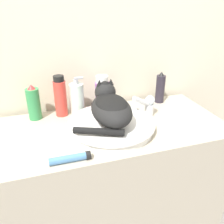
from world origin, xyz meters
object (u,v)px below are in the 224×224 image
(hairspray_can_black, at_px, (160,88))
(soap_pump_bottle, at_px, (77,98))
(shampoo_bottle_tall, at_px, (60,97))
(mouthwash_bottle, at_px, (102,94))
(cat, at_px, (110,106))
(spray_bottle_trigger, at_px, (34,103))
(faucet, at_px, (148,104))
(cream_tube, at_px, (71,158))

(hairspray_can_black, bearing_deg, soap_pump_bottle, 180.00)
(shampoo_bottle_tall, bearing_deg, mouthwash_bottle, 0.00)
(cat, height_order, mouthwash_bottle, cat)
(cat, xyz_separation_m, spray_bottle_trigger, (-0.33, 0.21, -0.03))
(soap_pump_bottle, relative_size, shampoo_bottle_tall, 0.93)
(shampoo_bottle_tall, bearing_deg, soap_pump_bottle, 0.00)
(cat, xyz_separation_m, shampoo_bottle_tall, (-0.20, 0.21, -0.01))
(faucet, distance_m, mouthwash_bottle, 0.25)
(faucet, xyz_separation_m, soap_pump_bottle, (-0.33, 0.15, 0.02))
(spray_bottle_trigger, relative_size, mouthwash_bottle, 0.95)
(shampoo_bottle_tall, relative_size, mouthwash_bottle, 1.12)
(soap_pump_bottle, bearing_deg, spray_bottle_trigger, -180.00)
(faucet, height_order, cream_tube, faucet)
(mouthwash_bottle, bearing_deg, cream_tube, -120.16)
(shampoo_bottle_tall, bearing_deg, cream_tube, -92.26)
(cat, relative_size, mouthwash_bottle, 1.67)
(faucet, relative_size, soap_pump_bottle, 0.71)
(soap_pump_bottle, height_order, cream_tube, soap_pump_bottle)
(soap_pump_bottle, bearing_deg, mouthwash_bottle, -0.00)
(soap_pump_bottle, height_order, mouthwash_bottle, soap_pump_bottle)
(spray_bottle_trigger, relative_size, soap_pump_bottle, 0.92)
(mouthwash_bottle, distance_m, cream_tube, 0.47)
(faucet, height_order, soap_pump_bottle, soap_pump_bottle)
(cat, xyz_separation_m, mouthwash_bottle, (0.02, 0.21, -0.02))
(soap_pump_bottle, bearing_deg, faucet, -23.71)
(mouthwash_bottle, bearing_deg, faucet, -36.53)
(cream_tube, bearing_deg, spray_bottle_trigger, 105.94)
(hairspray_can_black, relative_size, mouthwash_bottle, 0.96)
(spray_bottle_trigger, bearing_deg, hairspray_can_black, -0.00)
(soap_pump_bottle, height_order, shampoo_bottle_tall, shampoo_bottle_tall)
(faucet, xyz_separation_m, spray_bottle_trigger, (-0.55, 0.15, 0.02))
(faucet, xyz_separation_m, mouthwash_bottle, (-0.20, 0.15, 0.02))
(spray_bottle_trigger, xyz_separation_m, mouthwash_bottle, (0.35, -0.00, 0.01))
(cat, height_order, spray_bottle_trigger, cat)
(faucet, bearing_deg, cat, -3.61)
(soap_pump_bottle, relative_size, mouthwash_bottle, 1.04)
(mouthwash_bottle, bearing_deg, soap_pump_bottle, 180.00)
(cream_tube, bearing_deg, hairspray_can_black, 34.97)
(spray_bottle_trigger, height_order, shampoo_bottle_tall, shampoo_bottle_tall)
(cat, height_order, hairspray_can_black, cat)
(spray_bottle_trigger, bearing_deg, shampoo_bottle_tall, -0.00)
(spray_bottle_trigger, xyz_separation_m, soap_pump_bottle, (0.21, 0.00, -0.00))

